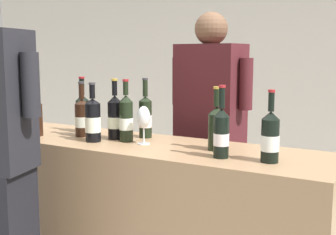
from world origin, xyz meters
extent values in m
cube|color=beige|center=(0.00, 2.60, 1.40)|extent=(8.00, 0.10, 2.80)
cube|color=#9E7A56|center=(0.00, 0.00, 0.47)|extent=(2.10, 0.55, 0.94)
cylinder|color=black|center=(-0.62, -0.12, 1.03)|extent=(0.07, 0.07, 0.18)
cone|color=black|center=(-0.62, -0.12, 1.14)|extent=(0.07, 0.07, 0.03)
cylinder|color=black|center=(-0.62, -0.12, 1.20)|extent=(0.03, 0.03, 0.09)
cylinder|color=maroon|center=(-0.62, -0.12, 1.25)|extent=(0.03, 0.03, 0.01)
cylinder|color=black|center=(-0.37, 0.00, 1.04)|extent=(0.08, 0.08, 0.19)
cone|color=black|center=(-0.37, 0.00, 1.14)|extent=(0.08, 0.08, 0.03)
cylinder|color=black|center=(-0.37, 0.00, 1.20)|extent=(0.03, 0.03, 0.09)
cylinder|color=#333338|center=(-0.37, 0.00, 1.25)|extent=(0.03, 0.03, 0.01)
cylinder|color=silver|center=(-0.37, 0.00, 1.03)|extent=(0.08, 0.08, 0.06)
cylinder|color=black|center=(0.75, -0.07, 1.04)|extent=(0.08, 0.08, 0.19)
cone|color=black|center=(0.75, -0.07, 1.15)|extent=(0.08, 0.08, 0.04)
cylinder|color=black|center=(0.75, -0.07, 1.21)|extent=(0.03, 0.03, 0.08)
cylinder|color=maroon|center=(0.75, -0.07, 1.26)|extent=(0.03, 0.03, 0.01)
cylinder|color=white|center=(0.75, -0.07, 1.03)|extent=(0.08, 0.08, 0.07)
cylinder|color=black|center=(-0.06, 0.00, 1.05)|extent=(0.07, 0.07, 0.22)
cone|color=black|center=(-0.06, 0.00, 1.18)|extent=(0.07, 0.07, 0.04)
cylinder|color=black|center=(-0.06, 0.00, 1.23)|extent=(0.03, 0.03, 0.07)
cylinder|color=maroon|center=(-0.06, 0.00, 1.28)|extent=(0.03, 0.03, 0.01)
cylinder|color=white|center=(-0.06, 0.00, 1.04)|extent=(0.07, 0.07, 0.06)
cylinder|color=black|center=(-0.16, 0.03, 1.05)|extent=(0.08, 0.08, 0.21)
cone|color=black|center=(-0.16, 0.03, 1.17)|extent=(0.08, 0.08, 0.04)
cylinder|color=black|center=(-0.16, 0.03, 1.23)|extent=(0.03, 0.03, 0.08)
cylinder|color=#B79333|center=(-0.16, 0.03, 1.27)|extent=(0.03, 0.03, 0.01)
cylinder|color=silver|center=(-0.16, 0.03, 1.04)|extent=(0.08, 0.08, 0.06)
cylinder|color=black|center=(0.53, -0.10, 1.04)|extent=(0.07, 0.07, 0.19)
cone|color=black|center=(0.53, -0.10, 1.15)|extent=(0.07, 0.07, 0.04)
cylinder|color=black|center=(0.53, -0.10, 1.22)|extent=(0.03, 0.03, 0.09)
cylinder|color=maroon|center=(0.53, -0.10, 1.27)|extent=(0.03, 0.03, 0.01)
cylinder|color=white|center=(0.53, -0.10, 1.03)|extent=(0.07, 0.07, 0.06)
cylinder|color=black|center=(0.45, 0.04, 1.03)|extent=(0.08, 0.08, 0.18)
cone|color=black|center=(0.45, 0.04, 1.14)|extent=(0.08, 0.08, 0.04)
cylinder|color=black|center=(0.45, 0.04, 1.20)|extent=(0.03, 0.03, 0.09)
cylinder|color=#B79333|center=(0.45, 0.04, 1.25)|extent=(0.04, 0.04, 0.01)
cylinder|color=black|center=(-0.03, 0.15, 1.05)|extent=(0.07, 0.07, 0.21)
cone|color=black|center=(-0.03, 0.15, 1.16)|extent=(0.07, 0.07, 0.03)
cylinder|color=black|center=(-0.03, 0.15, 1.22)|extent=(0.03, 0.03, 0.09)
cylinder|color=#333338|center=(-0.03, 0.15, 1.28)|extent=(0.03, 0.03, 0.01)
cylinder|color=silver|center=(-0.03, 0.15, 1.04)|extent=(0.07, 0.07, 0.07)
cylinder|color=black|center=(-0.46, 0.11, 1.04)|extent=(0.08, 0.08, 0.19)
cone|color=black|center=(-0.46, 0.11, 1.15)|extent=(0.08, 0.08, 0.03)
cylinder|color=black|center=(-0.46, 0.11, 1.22)|extent=(0.03, 0.03, 0.10)
cylinder|color=maroon|center=(-0.46, 0.11, 1.27)|extent=(0.04, 0.04, 0.01)
cylinder|color=black|center=(-0.22, -0.09, 1.05)|extent=(0.08, 0.08, 0.21)
cone|color=black|center=(-0.22, -0.09, 1.16)|extent=(0.08, 0.08, 0.03)
cylinder|color=black|center=(-0.22, -0.09, 1.21)|extent=(0.03, 0.03, 0.07)
cylinder|color=#333338|center=(-0.22, -0.09, 1.26)|extent=(0.04, 0.04, 0.01)
cylinder|color=white|center=(-0.22, -0.09, 1.04)|extent=(0.09, 0.09, 0.08)
cylinder|color=silver|center=(0.06, -0.01, 0.94)|extent=(0.07, 0.07, 0.00)
cylinder|color=silver|center=(0.06, -0.01, 0.99)|extent=(0.01, 0.01, 0.09)
ellipsoid|color=silver|center=(0.06, -0.01, 1.09)|extent=(0.07, 0.07, 0.12)
ellipsoid|color=maroon|center=(0.06, -0.01, 1.07)|extent=(0.06, 0.06, 0.04)
cube|color=black|center=(0.18, 0.57, 0.43)|extent=(0.39, 0.28, 0.85)
cube|color=#47191E|center=(0.18, 0.57, 1.16)|extent=(0.43, 0.28, 0.62)
sphere|color=brown|center=(0.18, 0.57, 1.57)|extent=(0.20, 0.20, 0.20)
cylinder|color=#47191E|center=(0.42, 0.54, 1.24)|extent=(0.08, 0.08, 0.31)
cylinder|color=#47191E|center=(-0.06, 0.60, 1.24)|extent=(0.08, 0.08, 0.31)
cylinder|color=black|center=(-0.17, -0.56, 1.28)|extent=(0.08, 0.08, 0.28)
camera|label=1|loc=(1.29, -1.94, 1.41)|focal=46.90mm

